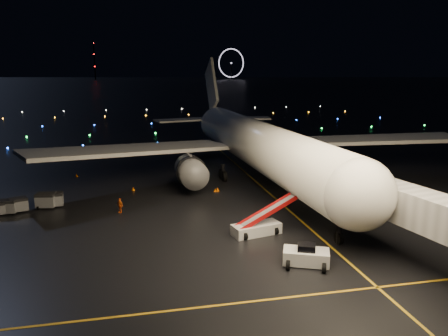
{
  "coord_description": "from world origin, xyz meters",
  "views": [
    {
      "loc": [
        -6.13,
        -37.72,
        16.46
      ],
      "look_at": [
        4.57,
        12.0,
        5.0
      ],
      "focal_mm": 35.0,
      "sensor_mm": 36.0,
      "label": 1
    }
  ],
  "objects_px": {
    "airliner": "(250,116)",
    "baggage_cart_1": "(46,201)",
    "baggage_cart_3": "(4,208)",
    "baggage_cart_4": "(18,205)",
    "baggage_cart_2": "(7,207)",
    "pushback_tug": "(306,254)",
    "crew_c": "(120,205)",
    "belt_loader": "(256,218)",
    "baggage_cart_0": "(54,200)"
  },
  "relations": [
    {
      "from": "airliner",
      "to": "baggage_cart_1",
      "type": "bearing_deg",
      "value": -160.99
    },
    {
      "from": "baggage_cart_3",
      "to": "baggage_cart_4",
      "type": "height_order",
      "value": "baggage_cart_4"
    },
    {
      "from": "baggage_cart_1",
      "to": "baggage_cart_3",
      "type": "distance_m",
      "value": 4.64
    },
    {
      "from": "baggage_cart_1",
      "to": "baggage_cart_2",
      "type": "bearing_deg",
      "value": -152.52
    },
    {
      "from": "pushback_tug",
      "to": "baggage_cart_1",
      "type": "distance_m",
      "value": 32.77
    },
    {
      "from": "baggage_cart_3",
      "to": "baggage_cart_2",
      "type": "bearing_deg",
      "value": 2.38
    },
    {
      "from": "pushback_tug",
      "to": "airliner",
      "type": "bearing_deg",
      "value": 105.96
    },
    {
      "from": "crew_c",
      "to": "baggage_cart_4",
      "type": "distance_m",
      "value": 12.07
    },
    {
      "from": "belt_loader",
      "to": "baggage_cart_4",
      "type": "xyz_separation_m",
      "value": [
        -25.52,
        12.81,
        -0.92
      ]
    },
    {
      "from": "belt_loader",
      "to": "crew_c",
      "type": "xyz_separation_m",
      "value": [
        -13.76,
        10.07,
        -0.9
      ]
    },
    {
      "from": "crew_c",
      "to": "baggage_cart_3",
      "type": "xyz_separation_m",
      "value": [
        -13.2,
        2.18,
        -0.11
      ]
    },
    {
      "from": "crew_c",
      "to": "baggage_cart_4",
      "type": "relative_size",
      "value": 0.87
    },
    {
      "from": "belt_loader",
      "to": "baggage_cart_1",
      "type": "bearing_deg",
      "value": 135.99
    },
    {
      "from": "pushback_tug",
      "to": "belt_loader",
      "type": "xyz_separation_m",
      "value": [
        -2.22,
        7.71,
        0.85
      ]
    },
    {
      "from": "baggage_cart_4",
      "to": "airliner",
      "type": "bearing_deg",
      "value": -2.0
    },
    {
      "from": "crew_c",
      "to": "baggage_cart_0",
      "type": "distance_m",
      "value": 8.9
    },
    {
      "from": "crew_c",
      "to": "baggage_cart_0",
      "type": "relative_size",
      "value": 0.85
    },
    {
      "from": "baggage_cart_2",
      "to": "baggage_cart_3",
      "type": "bearing_deg",
      "value": -154.81
    },
    {
      "from": "baggage_cart_3",
      "to": "airliner",
      "type": "bearing_deg",
      "value": 0.89
    },
    {
      "from": "pushback_tug",
      "to": "crew_c",
      "type": "relative_size",
      "value": 2.23
    },
    {
      "from": "baggage_cart_2",
      "to": "airliner",
      "type": "bearing_deg",
      "value": 23.69
    },
    {
      "from": "airliner",
      "to": "baggage_cart_4",
      "type": "xyz_separation_m",
      "value": [
        -31.54,
        -11.99,
        -8.6
      ]
    },
    {
      "from": "belt_loader",
      "to": "crew_c",
      "type": "bearing_deg",
      "value": 131.12
    },
    {
      "from": "airliner",
      "to": "baggage_cart_4",
      "type": "distance_m",
      "value": 34.82
    },
    {
      "from": "belt_loader",
      "to": "crew_c",
      "type": "height_order",
      "value": "belt_loader"
    },
    {
      "from": "airliner",
      "to": "belt_loader",
      "type": "distance_m",
      "value": 26.65
    },
    {
      "from": "pushback_tug",
      "to": "baggage_cart_1",
      "type": "bearing_deg",
      "value": 161.76
    },
    {
      "from": "belt_loader",
      "to": "airliner",
      "type": "bearing_deg",
      "value": 63.68
    },
    {
      "from": "baggage_cart_0",
      "to": "baggage_cart_2",
      "type": "distance_m",
      "value": 5.24
    },
    {
      "from": "baggage_cart_0",
      "to": "belt_loader",
      "type": "bearing_deg",
      "value": -37.16
    },
    {
      "from": "baggage_cart_3",
      "to": "baggage_cart_0",
      "type": "bearing_deg",
      "value": -0.2
    },
    {
      "from": "airliner",
      "to": "baggage_cart_0",
      "type": "bearing_deg",
      "value": -161.11
    },
    {
      "from": "baggage_cart_3",
      "to": "belt_loader",
      "type": "bearing_deg",
      "value": -44.39
    },
    {
      "from": "baggage_cart_1",
      "to": "airliner",
      "type": "bearing_deg",
      "value": 30.24
    },
    {
      "from": "baggage_cart_1",
      "to": "pushback_tug",
      "type": "bearing_deg",
      "value": -31.8
    },
    {
      "from": "crew_c",
      "to": "baggage_cart_0",
      "type": "height_order",
      "value": "crew_c"
    },
    {
      "from": "airliner",
      "to": "baggage_cart_3",
      "type": "xyz_separation_m",
      "value": [
        -32.97,
        -12.56,
        -8.69
      ]
    },
    {
      "from": "pushback_tug",
      "to": "baggage_cart_0",
      "type": "bearing_deg",
      "value": 160.18
    },
    {
      "from": "belt_loader",
      "to": "baggage_cart_3",
      "type": "relative_size",
      "value": 4.09
    },
    {
      "from": "baggage_cart_0",
      "to": "baggage_cart_4",
      "type": "distance_m",
      "value": 4.06
    },
    {
      "from": "crew_c",
      "to": "baggage_cart_1",
      "type": "relative_size",
      "value": 0.8
    },
    {
      "from": "airliner",
      "to": "pushback_tug",
      "type": "bearing_deg",
      "value": -98.83
    },
    {
      "from": "baggage_cart_1",
      "to": "crew_c",
      "type": "bearing_deg",
      "value": -13.52
    },
    {
      "from": "baggage_cart_1",
      "to": "baggage_cart_0",
      "type": "bearing_deg",
      "value": 33.76
    },
    {
      "from": "belt_loader",
      "to": "baggage_cart_0",
      "type": "height_order",
      "value": "belt_loader"
    },
    {
      "from": "baggage_cart_0",
      "to": "baggage_cart_2",
      "type": "bearing_deg",
      "value": -164.48
    },
    {
      "from": "baggage_cart_1",
      "to": "baggage_cart_4",
      "type": "bearing_deg",
      "value": -153.63
    },
    {
      "from": "airliner",
      "to": "crew_c",
      "type": "distance_m",
      "value": 26.11
    },
    {
      "from": "pushback_tug",
      "to": "baggage_cart_4",
      "type": "bearing_deg",
      "value": 166.12
    },
    {
      "from": "baggage_cart_0",
      "to": "baggage_cart_3",
      "type": "bearing_deg",
      "value": -164.3
    }
  ]
}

